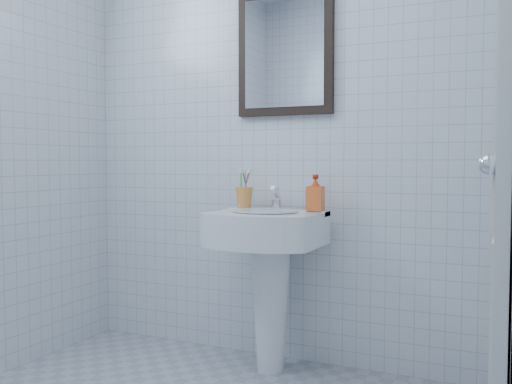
% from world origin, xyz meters
% --- Properties ---
extents(wall_back, '(2.20, 0.02, 2.50)m').
position_xyz_m(wall_back, '(0.00, 1.20, 1.25)').
color(wall_back, silver).
rests_on(wall_back, ground).
extents(washbasin, '(0.51, 0.37, 0.78)m').
position_xyz_m(washbasin, '(0.04, 0.98, 0.53)').
color(washbasin, white).
rests_on(washbasin, ground).
extents(faucet, '(0.05, 0.10, 0.12)m').
position_xyz_m(faucet, '(0.04, 1.08, 0.82)').
color(faucet, silver).
rests_on(faucet, washbasin).
extents(toothbrush_cup, '(0.09, 0.09, 0.10)m').
position_xyz_m(toothbrush_cup, '(-0.14, 1.09, 0.83)').
color(toothbrush_cup, orange).
rests_on(toothbrush_cup, washbasin).
extents(soap_dispenser, '(0.08, 0.08, 0.17)m').
position_xyz_m(soap_dispenser, '(0.24, 1.08, 0.86)').
color(soap_dispenser, '#DA4B15').
rests_on(soap_dispenser, washbasin).
extents(wall_mirror, '(0.50, 0.04, 0.62)m').
position_xyz_m(wall_mirror, '(0.04, 1.18, 1.55)').
color(wall_mirror, black).
rests_on(wall_mirror, wall_back).
extents(bathroom_door, '(0.04, 0.80, 2.00)m').
position_xyz_m(bathroom_door, '(1.08, 0.55, 1.00)').
color(bathroom_door, silver).
rests_on(bathroom_door, ground).
extents(towel_ring, '(0.01, 0.18, 0.18)m').
position_xyz_m(towel_ring, '(1.06, 0.73, 1.05)').
color(towel_ring, silver).
rests_on(towel_ring, wall_right).
extents(hand_towel, '(0.03, 0.16, 0.38)m').
position_xyz_m(hand_towel, '(1.04, 0.73, 0.87)').
color(hand_towel, silver).
rests_on(hand_towel, towel_ring).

